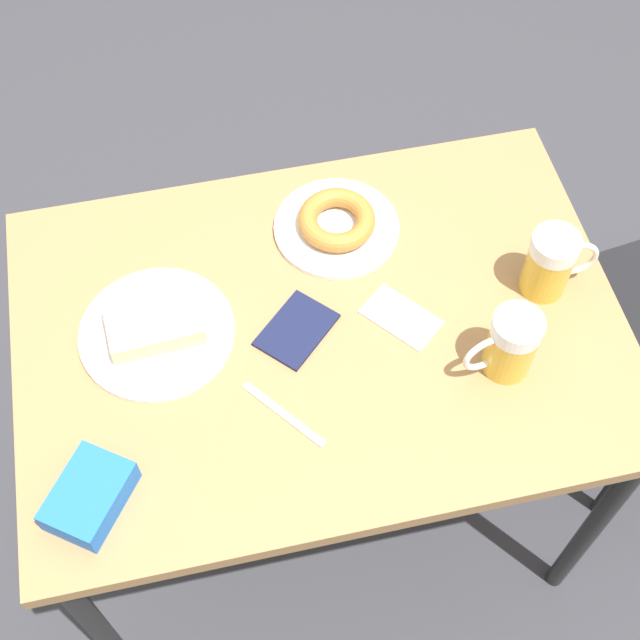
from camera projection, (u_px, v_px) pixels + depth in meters
ground_plane at (320, 490)px, 2.04m from camera, size 8.00×8.00×0.00m
table at (320, 347)px, 1.50m from camera, size 0.69×0.99×0.71m
plate_with_cake at (156, 330)px, 1.43m from camera, size 0.25×0.25×0.05m
plate_with_donut at (337, 223)px, 1.54m from camera, size 0.22×0.22×0.04m
beer_mug_left at (510, 344)px, 1.36m from camera, size 0.08×0.12×0.13m
beer_mug_center at (551, 263)px, 1.44m from camera, size 0.08×0.12×0.13m
napkin_folded at (401, 317)px, 1.45m from camera, size 0.14×0.13×0.00m
fork at (284, 414)px, 1.36m from camera, size 0.13×0.11×0.00m
passport_near_edge at (296, 327)px, 1.44m from camera, size 0.15×0.15×0.01m
blue_pouch at (89, 496)px, 1.27m from camera, size 0.16×0.15×0.05m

